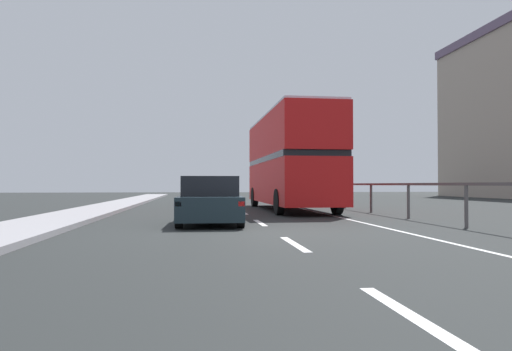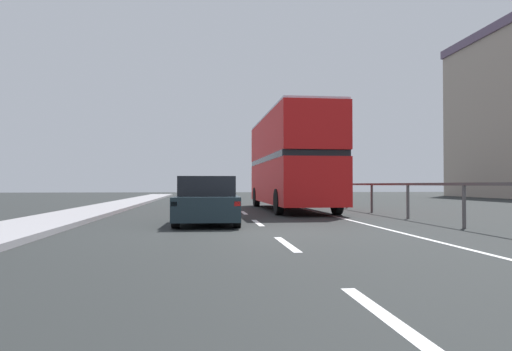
{
  "view_description": "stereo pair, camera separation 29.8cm",
  "coord_description": "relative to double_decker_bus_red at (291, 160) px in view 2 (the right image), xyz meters",
  "views": [
    {
      "loc": [
        -1.88,
        -11.63,
        1.16
      ],
      "look_at": [
        0.44,
        7.12,
        1.52
      ],
      "focal_mm": 33.19,
      "sensor_mm": 36.0,
      "label": 1
    },
    {
      "loc": [
        -1.58,
        -11.67,
        1.16
      ],
      "look_at": [
        0.44,
        7.12,
        1.52
      ],
      "focal_mm": 33.19,
      "sensor_mm": 36.0,
      "label": 2
    }
  ],
  "objects": [
    {
      "name": "bridge_side_railing",
      "position": [
        2.97,
        -0.59,
        -1.33
      ],
      "size": [
        0.1,
        42.0,
        1.21
      ],
      "color": "#514B4C",
      "rests_on": "ground"
    },
    {
      "name": "ground_plane",
      "position": [
        -2.3,
        -9.59,
        -2.35
      ],
      "size": [
        73.02,
        120.0,
        0.1
      ],
      "primitive_type": "cube",
      "color": "#232726"
    },
    {
      "name": "double_decker_bus_red",
      "position": [
        0.0,
        0.0,
        0.0
      ],
      "size": [
        2.66,
        10.09,
        4.3
      ],
      "rotation": [
        0.0,
        0.0,
        0.01
      ],
      "color": "red",
      "rests_on": "ground"
    },
    {
      "name": "lane_paint_markings",
      "position": [
        -0.37,
        -1.07,
        -2.3
      ],
      "size": [
        3.25,
        46.0,
        0.01
      ],
      "color": "silver",
      "rests_on": "ground"
    },
    {
      "name": "near_sidewalk_kerb",
      "position": [
        -8.48,
        -9.59,
        -2.23
      ],
      "size": [
        2.2,
        80.0,
        0.14
      ],
      "primitive_type": "cube",
      "color": "gray",
      "rests_on": "ground"
    },
    {
      "name": "hatchback_car_near",
      "position": [
        -3.81,
        -6.98,
        -1.63
      ],
      "size": [
        1.95,
        4.63,
        1.4
      ],
      "rotation": [
        0.0,
        0.0,
        -0.03
      ],
      "color": "#19272D",
      "rests_on": "ground"
    }
  ]
}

